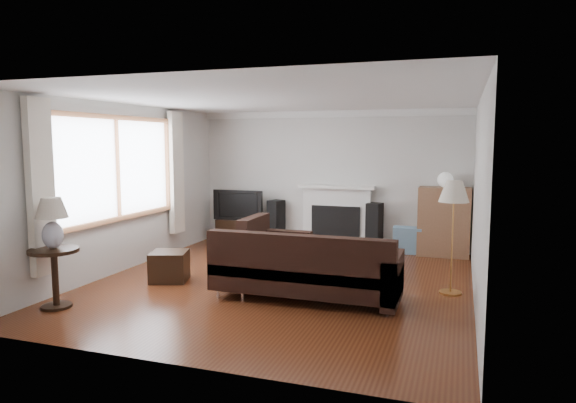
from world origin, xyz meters
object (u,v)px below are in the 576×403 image
(floor_lamp, at_px, (452,238))
(coffee_table, at_px, (328,260))
(bookshelf, at_px, (444,222))
(sectional_sofa, at_px, (306,267))
(side_table, at_px, (55,278))
(tv_stand, at_px, (241,231))

(floor_lamp, bearing_deg, coffee_table, 165.14)
(bookshelf, bearing_deg, sectional_sofa, -116.44)
(coffee_table, bearing_deg, floor_lamp, -24.32)
(coffee_table, distance_m, floor_lamp, 1.87)
(coffee_table, relative_size, side_table, 1.52)
(coffee_table, xyz_separation_m, floor_lamp, (1.74, -0.46, 0.52))
(sectional_sofa, height_order, floor_lamp, floor_lamp)
(side_table, bearing_deg, bookshelf, 46.02)
(sectional_sofa, bearing_deg, floor_lamp, 24.70)
(tv_stand, distance_m, coffee_table, 2.84)
(floor_lamp, bearing_deg, bookshelf, 94.43)
(coffee_table, bearing_deg, sectional_sofa, -97.36)
(side_table, bearing_deg, coffee_table, 43.93)
(floor_lamp, relative_size, side_table, 2.06)
(bookshelf, xyz_separation_m, floor_lamp, (0.18, -2.28, 0.14))
(tv_stand, relative_size, bookshelf, 0.76)
(tv_stand, bearing_deg, floor_lamp, -29.84)
(bookshelf, bearing_deg, coffee_table, -130.78)
(sectional_sofa, relative_size, side_table, 3.53)
(floor_lamp, bearing_deg, tv_stand, 150.16)
(floor_lamp, bearing_deg, side_table, -154.66)
(tv_stand, xyz_separation_m, side_table, (-0.43, -4.33, 0.13))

